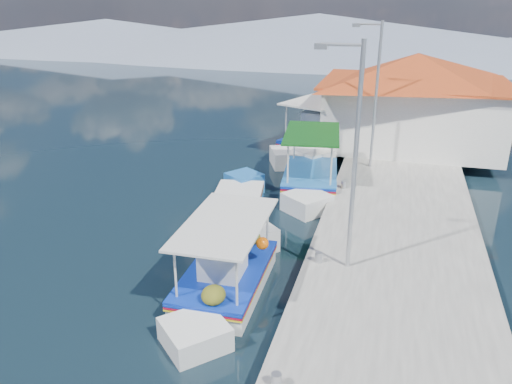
# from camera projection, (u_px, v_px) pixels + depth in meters

# --- Properties ---
(ground) EXTENTS (160.00, 160.00, 0.00)m
(ground) POSITION_uv_depth(u_px,v_px,m) (163.00, 295.00, 13.49)
(ground) COLOR black
(ground) RESTS_ON ground
(quay) EXTENTS (5.00, 44.00, 0.50)m
(quay) POSITION_uv_depth(u_px,v_px,m) (398.00, 221.00, 17.30)
(quay) COLOR #A9A69E
(quay) RESTS_ON ground
(bollards) EXTENTS (0.20, 17.20, 0.30)m
(bollards) POSITION_uv_depth(u_px,v_px,m) (334.00, 212.00, 17.01)
(bollards) COLOR #A5A8AD
(bollards) RESTS_ON quay
(main_caique) EXTENTS (2.09, 6.78, 2.23)m
(main_caique) POSITION_uv_depth(u_px,v_px,m) (227.00, 274.00, 13.66)
(main_caique) COLOR silver
(main_caique) RESTS_ON ground
(caique_green_canopy) EXTENTS (2.63, 6.93, 2.61)m
(caique_green_canopy) POSITION_uv_depth(u_px,v_px,m) (311.00, 178.00, 20.87)
(caique_green_canopy) COLOR silver
(caique_green_canopy) RESTS_ON ground
(caique_blue_hull) EXTENTS (2.30, 5.65, 1.02)m
(caique_blue_hull) POSITION_uv_depth(u_px,v_px,m) (238.00, 205.00, 18.56)
(caique_blue_hull) COLOR #1D61AF
(caique_blue_hull) RESTS_ON ground
(caique_far) EXTENTS (4.44, 7.77, 2.93)m
(caique_far) POSITION_uv_depth(u_px,v_px,m) (322.00, 140.00, 25.78)
(caique_far) COLOR silver
(caique_far) RESTS_ON ground
(harbor_building) EXTENTS (10.49, 10.49, 4.40)m
(harbor_building) POSITION_uv_depth(u_px,v_px,m) (414.00, 99.00, 24.37)
(harbor_building) COLOR white
(harbor_building) RESTS_ON quay
(lamp_post_near) EXTENTS (1.21, 0.14, 6.00)m
(lamp_post_near) POSITION_uv_depth(u_px,v_px,m) (352.00, 148.00, 12.75)
(lamp_post_near) COLOR #A5A8AD
(lamp_post_near) RESTS_ON quay
(lamp_post_far) EXTENTS (1.21, 0.14, 6.00)m
(lamp_post_far) POSITION_uv_depth(u_px,v_px,m) (374.00, 88.00, 20.82)
(lamp_post_far) COLOR #A5A8AD
(lamp_post_far) RESTS_ON quay
(mountain_ridge) EXTENTS (171.40, 96.00, 5.50)m
(mountain_ridge) POSITION_uv_depth(u_px,v_px,m) (413.00, 42.00, 61.32)
(mountain_ridge) COLOR slate
(mountain_ridge) RESTS_ON ground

